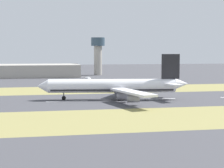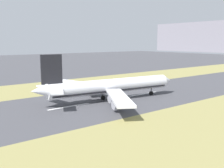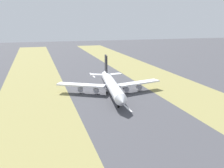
% 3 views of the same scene
% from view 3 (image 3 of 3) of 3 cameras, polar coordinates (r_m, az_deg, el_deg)
% --- Properties ---
extents(ground_plane, '(800.00, 800.00, 0.00)m').
position_cam_3_polar(ground_plane, '(150.21, 0.76, -2.81)').
color(ground_plane, '#424247').
extents(grass_median_west, '(40.00, 600.00, 0.01)m').
position_cam_3_polar(grass_median_west, '(168.57, 15.54, -1.46)').
color(grass_median_west, olive).
rests_on(grass_median_west, ground).
extents(grass_median_east, '(40.00, 600.00, 0.01)m').
position_cam_3_polar(grass_median_east, '(144.08, -16.65, -4.14)').
color(grass_median_east, olive).
rests_on(grass_median_east, ground).
extents(centreline_dash_near, '(1.20, 18.00, 0.01)m').
position_cam_3_polar(centreline_dash_near, '(209.20, -4.32, 1.96)').
color(centreline_dash_near, silver).
rests_on(centreline_dash_near, ground).
extents(centreline_dash_mid, '(1.20, 18.00, 0.01)m').
position_cam_3_polar(centreline_dash_mid, '(171.31, -1.49, -0.70)').
color(centreline_dash_mid, silver).
rests_on(centreline_dash_mid, ground).
extents(centreline_dash_far, '(1.20, 18.00, 0.01)m').
position_cam_3_polar(centreline_dash_far, '(134.65, 2.93, -4.82)').
color(centreline_dash_far, silver).
rests_on(centreline_dash_far, ground).
extents(airplane_main_jet, '(63.57, 67.14, 20.20)m').
position_cam_3_polar(airplane_main_jet, '(152.66, -0.11, -0.19)').
color(airplane_main_jet, white).
rests_on(airplane_main_jet, ground).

